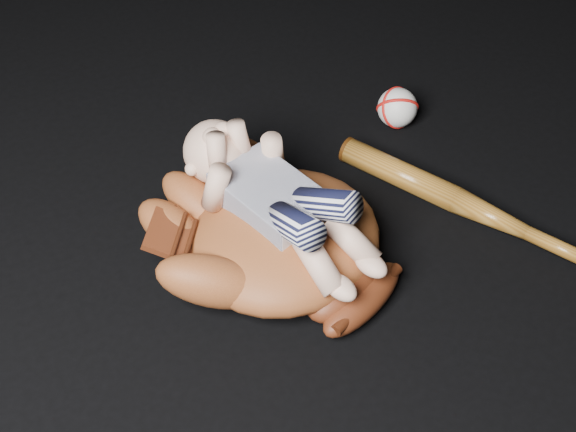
# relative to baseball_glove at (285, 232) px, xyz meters

# --- Properties ---
(baseball_glove) EXTENTS (0.53, 0.56, 0.14)m
(baseball_glove) POSITION_rel_baseball_glove_xyz_m (0.00, 0.00, 0.00)
(baseball_glove) COLOR brown
(baseball_glove) RESTS_ON ground
(newborn_baby) EXTENTS (0.27, 0.43, 0.16)m
(newborn_baby) POSITION_rel_baseball_glove_xyz_m (0.00, 0.01, 0.06)
(newborn_baby) COLOR #E4B093
(newborn_baby) RESTS_ON baseball_glove
(baseball_bat) EXTENTS (0.25, 0.47, 0.05)m
(baseball_bat) POSITION_rel_baseball_glove_xyz_m (0.33, -0.06, -0.05)
(baseball_bat) COLOR brown
(baseball_bat) RESTS_ON ground
(baseball) EXTENTS (0.09, 0.09, 0.08)m
(baseball) POSITION_rel_baseball_glove_xyz_m (0.36, 0.21, -0.03)
(baseball) COLOR silver
(baseball) RESTS_ON ground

